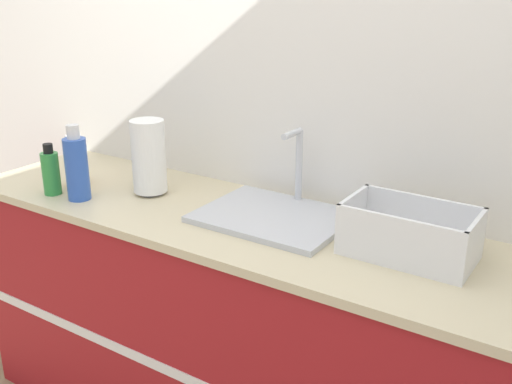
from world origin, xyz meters
TOP-DOWN VIEW (x-y plane):
  - wall_back at (0.00, 0.60)m, footprint 4.73×0.06m
  - counter_cabinet at (0.00, 0.29)m, footprint 2.35×0.60m
  - sink at (0.03, 0.35)m, footprint 0.49×0.38m
  - paper_towel_roll at (-0.49, 0.30)m, footprint 0.13×0.13m
  - dish_rack at (0.50, 0.32)m, footprint 0.37×0.21m
  - bottle_green at (-0.80, 0.10)m, footprint 0.06×0.06m
  - bottle_white_spray at (-0.96, 0.35)m, footprint 0.06×0.06m
  - bottle_amber at (-0.79, 0.21)m, footprint 0.07×0.07m
  - bottle_blue at (-0.67, 0.12)m, footprint 0.08×0.08m

SIDE VIEW (x-z plane):
  - counter_cabinet at x=0.00m, z-range 0.00..0.92m
  - sink at x=0.03m, z-range 0.80..1.08m
  - dish_rack at x=0.50m, z-range 0.90..1.06m
  - bottle_amber at x=-0.79m, z-range 0.91..1.08m
  - bottle_white_spray at x=-0.96m, z-range 0.91..1.09m
  - bottle_green at x=-0.80m, z-range 0.91..1.10m
  - bottle_blue at x=-0.67m, z-range 0.91..1.18m
  - paper_towel_roll at x=-0.49m, z-range 0.92..1.20m
  - wall_back at x=0.00m, z-range 0.00..2.60m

